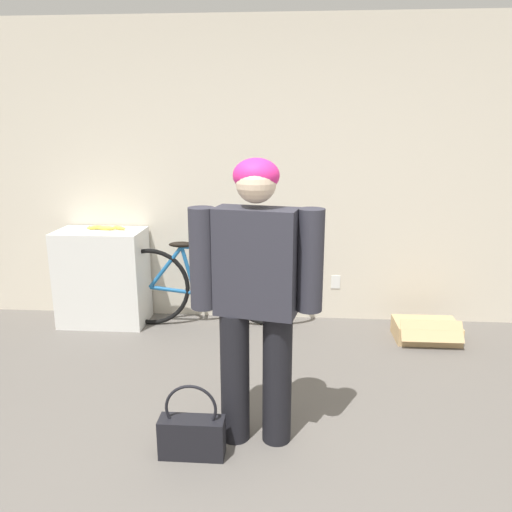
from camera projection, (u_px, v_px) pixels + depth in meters
The scene contains 7 objects.
wall_back at pixel (276, 175), 4.33m from camera, with size 8.00×0.07×2.60m.
side_shelf at pixel (103, 277), 4.40m from camera, with size 0.74×0.43×0.84m.
person at pixel (256, 290), 2.61m from camera, with size 0.70×0.27×1.57m.
bicycle at pixel (209, 284), 4.35m from camera, with size 1.73×0.46×0.77m.
banana at pixel (106, 228), 4.31m from camera, with size 0.36×0.09×0.04m.
handbag at pixel (192, 434), 2.65m from camera, with size 0.35×0.12×0.42m.
cardboard_box at pixel (426, 331), 4.12m from camera, with size 0.51×0.39×0.22m.
Camera 1 is at (0.13, -1.64, 1.72)m, focal length 35.00 mm.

